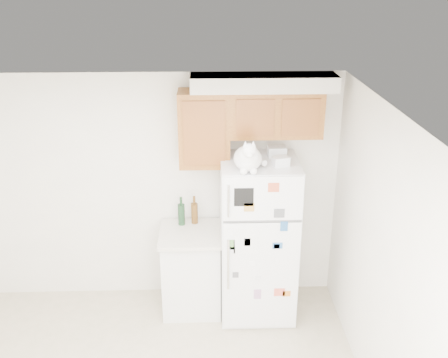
{
  "coord_description": "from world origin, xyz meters",
  "views": [
    {
      "loc": [
        0.52,
        -3.12,
        3.46
      ],
      "look_at": [
        0.69,
        1.55,
        1.55
      ],
      "focal_mm": 42.0,
      "sensor_mm": 36.0,
      "label": 1
    }
  ],
  "objects_px": {
    "base_counter": "(192,269)",
    "cat": "(248,158)",
    "refrigerator": "(258,239)",
    "storage_box_back": "(277,152)",
    "bottle_green": "(181,211)",
    "storage_box_front": "(281,161)",
    "bottle_amber": "(194,210)"
  },
  "relations": [
    {
      "from": "cat",
      "to": "storage_box_front",
      "type": "distance_m",
      "value": 0.34
    },
    {
      "from": "storage_box_front",
      "to": "bottle_amber",
      "type": "height_order",
      "value": "storage_box_front"
    },
    {
      "from": "bottle_green",
      "to": "storage_box_back",
      "type": "bearing_deg",
      "value": -4.52
    },
    {
      "from": "refrigerator",
      "to": "bottle_green",
      "type": "relative_size",
      "value": 5.42
    },
    {
      "from": "cat",
      "to": "bottle_amber",
      "type": "relative_size",
      "value": 1.52
    },
    {
      "from": "bottle_green",
      "to": "bottle_amber",
      "type": "bearing_deg",
      "value": 12.27
    },
    {
      "from": "base_counter",
      "to": "storage_box_back",
      "type": "bearing_deg",
      "value": 5.45
    },
    {
      "from": "refrigerator",
      "to": "base_counter",
      "type": "distance_m",
      "value": 0.79
    },
    {
      "from": "refrigerator",
      "to": "bottle_amber",
      "type": "xyz_separation_m",
      "value": [
        -0.65,
        0.26,
        0.22
      ]
    },
    {
      "from": "bottle_green",
      "to": "bottle_amber",
      "type": "relative_size",
      "value": 1.02
    },
    {
      "from": "cat",
      "to": "storage_box_front",
      "type": "relative_size",
      "value": 3.12
    },
    {
      "from": "storage_box_back",
      "to": "bottle_green",
      "type": "xyz_separation_m",
      "value": [
        -0.97,
        0.08,
        -0.67
      ]
    },
    {
      "from": "cat",
      "to": "bottle_green",
      "type": "xyz_separation_m",
      "value": [
        -0.65,
        0.45,
        -0.75
      ]
    },
    {
      "from": "storage_box_back",
      "to": "storage_box_front",
      "type": "xyz_separation_m",
      "value": [
        0.0,
        -0.26,
        -0.01
      ]
    },
    {
      "from": "cat",
      "to": "base_counter",
      "type": "bearing_deg",
      "value": 152.33
    },
    {
      "from": "refrigerator",
      "to": "base_counter",
      "type": "xyz_separation_m",
      "value": [
        -0.69,
        0.07,
        -0.39
      ]
    },
    {
      "from": "storage_box_front",
      "to": "bottle_amber",
      "type": "relative_size",
      "value": 0.49
    },
    {
      "from": "bottle_amber",
      "to": "storage_box_back",
      "type": "bearing_deg",
      "value": -7.29
    },
    {
      "from": "base_counter",
      "to": "storage_box_front",
      "type": "relative_size",
      "value": 6.13
    },
    {
      "from": "base_counter",
      "to": "bottle_green",
      "type": "xyz_separation_m",
      "value": [
        -0.1,
        0.16,
        0.61
      ]
    },
    {
      "from": "refrigerator",
      "to": "storage_box_front",
      "type": "height_order",
      "value": "storage_box_front"
    },
    {
      "from": "base_counter",
      "to": "cat",
      "type": "bearing_deg",
      "value": -27.67
    },
    {
      "from": "bottle_green",
      "to": "storage_box_front",
      "type": "bearing_deg",
      "value": -19.3
    },
    {
      "from": "storage_box_back",
      "to": "bottle_green",
      "type": "bearing_deg",
      "value": 171.35
    },
    {
      "from": "refrigerator",
      "to": "storage_box_back",
      "type": "relative_size",
      "value": 9.44
    },
    {
      "from": "refrigerator",
      "to": "bottle_green",
      "type": "distance_m",
      "value": 0.85
    },
    {
      "from": "base_counter",
      "to": "storage_box_front",
      "type": "bearing_deg",
      "value": -11.69
    },
    {
      "from": "storage_box_back",
      "to": "bottle_amber",
      "type": "xyz_separation_m",
      "value": [
        -0.83,
        0.11,
        -0.68
      ]
    },
    {
      "from": "storage_box_back",
      "to": "bottle_amber",
      "type": "height_order",
      "value": "storage_box_back"
    },
    {
      "from": "base_counter",
      "to": "cat",
      "type": "height_order",
      "value": "cat"
    },
    {
      "from": "refrigerator",
      "to": "bottle_amber",
      "type": "bearing_deg",
      "value": 158.01
    },
    {
      "from": "storage_box_back",
      "to": "bottle_green",
      "type": "height_order",
      "value": "storage_box_back"
    }
  ]
}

